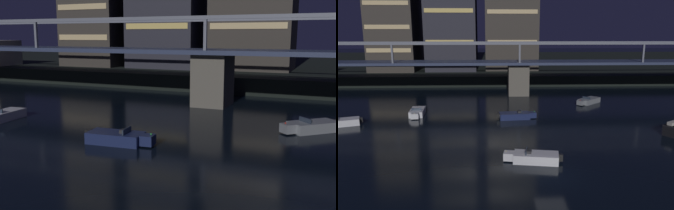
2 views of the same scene
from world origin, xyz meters
The scene contains 5 objects.
far_riverbank centered at (0.00, 83.21, 1.10)m, with size 240.00×80.00×2.20m, color black.
river_bridge centered at (0.00, 35.21, 4.49)m, with size 91.07×6.40×9.38m.
speedboat_near_right centered at (-14.95, 20.39, 0.41)m, with size 2.09×5.23×1.16m.
speedboat_mid_left centered at (-1.58, 17.99, 0.41)m, with size 5.23×2.14×1.16m.
speedboat_mid_center centered at (10.59, 26.94, 0.41)m, with size 4.48×4.29×1.16m.
Camera 1 is at (11.97, -4.63, 7.46)m, focal length 41.34 mm.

